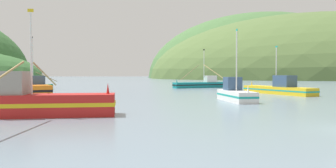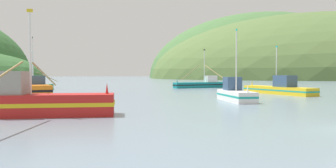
% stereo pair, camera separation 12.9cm
% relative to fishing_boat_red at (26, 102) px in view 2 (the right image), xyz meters
% --- Properties ---
extents(hill_mid_left, '(205.41, 164.32, 73.90)m').
position_rel_fishing_boat_red_xyz_m(hill_mid_left, '(140.03, 144.59, -0.89)').
color(hill_mid_left, '#516B38').
rests_on(hill_mid_left, ground).
extents(hill_far_left, '(158.38, 126.70, 85.17)m').
position_rel_fishing_boat_red_xyz_m(hill_far_left, '(120.57, 172.60, -0.89)').
color(hill_far_left, '#47703D').
rests_on(hill_far_left, ground).
extents(fishing_boat_red, '(10.83, 16.34, 6.71)m').
position_rel_fishing_boat_red_xyz_m(fishing_boat_red, '(0.00, 0.00, 0.00)').
color(fishing_boat_red, red).
rests_on(fishing_boat_red, ground).
extents(fishing_boat_orange, '(5.22, 10.27, 7.29)m').
position_rel_fishing_boat_red_xyz_m(fishing_boat_orange, '(-2.60, 20.56, -0.05)').
color(fishing_boat_orange, orange).
rests_on(fishing_boat_orange, ground).
extents(fishing_boat_yellow, '(4.30, 11.53, 6.34)m').
position_rel_fishing_boat_red_xyz_m(fishing_boat_yellow, '(28.05, 15.69, -0.16)').
color(fishing_boat_yellow, gold).
rests_on(fishing_boat_yellow, ground).
extents(fishing_boat_teal, '(11.46, 16.88, 7.27)m').
position_rel_fishing_boat_red_xyz_m(fishing_boat_teal, '(24.87, 35.77, -0.17)').
color(fishing_boat_teal, '#147F84').
rests_on(fishing_boat_teal, ground).
extents(fishing_boat_white, '(2.49, 6.58, 7.00)m').
position_rel_fishing_boat_red_xyz_m(fishing_boat_white, '(17.75, 7.25, -0.15)').
color(fishing_boat_white, white).
rests_on(fishing_boat_white, ground).
extents(fishing_boat_green, '(7.61, 8.86, 6.67)m').
position_rel_fishing_boat_red_xyz_m(fishing_boat_green, '(-5.31, 36.94, -0.25)').
color(fishing_boat_green, '#197A47').
rests_on(fishing_boat_green, ground).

